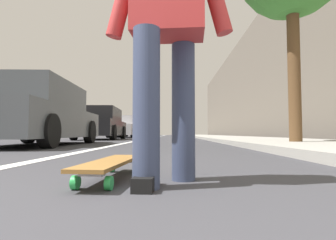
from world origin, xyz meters
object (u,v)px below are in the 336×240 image
skateboard (111,164)px  traffic_light (153,103)px  pedestrian_distant (142,124)px  parked_car_mid (101,124)px  parked_car_far (125,127)px  parked_car_near (36,115)px  parked_car_end (138,129)px  skater_person (167,16)px

skateboard → traffic_light: 21.20m
skateboard → pedestrian_distant: size_ratio=0.57×
traffic_light → parked_car_mid: bearing=170.6°
skateboard → traffic_light: (20.96, 1.41, 2.80)m
skateboard → parked_car_far: bearing=10.2°
parked_car_near → parked_car_end: size_ratio=1.06×
skater_person → parked_car_end: (23.34, 3.36, -0.23)m
parked_car_near → parked_car_far: bearing=0.8°
pedestrian_distant → traffic_light: bearing=-1.9°
pedestrian_distant → parked_car_near: bearing=172.9°
skater_person → parked_car_far: size_ratio=0.38×
skateboard → skater_person: 0.92m
skateboard → parked_car_end: 23.39m
parked_car_far → parked_car_near: bearing=-179.2°
skater_person → pedestrian_distant: (15.15, 1.96, -0.09)m
parked_car_end → pedestrian_distant: bearing=-170.3°
parked_car_far → parked_car_mid: bearing=179.9°
parked_car_end → traffic_light: 3.51m
parked_car_mid → parked_car_end: parked_car_mid is taller
parked_car_near → parked_car_end: 18.58m
parked_car_far → traffic_light: 4.80m
skateboard → parked_car_near: parked_car_near is taller
traffic_light → pedestrian_distant: size_ratio=2.81×
skateboard → parked_car_end: (23.19, 3.01, 0.61)m
parked_car_far → pedestrian_distant: parked_car_far is taller
skater_person → skateboard: bearing=66.7°
skater_person → parked_car_mid: size_ratio=0.35×
parked_car_near → pedestrian_distant: size_ratio=3.13×
parked_car_near → traffic_light: 16.57m
parked_car_mid → pedestrian_distant: (4.12, -1.47, 0.13)m
skater_person → parked_car_near: bearing=34.3°
parked_car_near → pedestrian_distant: 10.47m
parked_car_far → parked_car_end: bearing=-0.5°
parked_car_mid → parked_car_far: 6.14m
parked_car_near → skateboard: bearing=-147.8°
traffic_light → skater_person: bearing=-175.2°
skater_person → traffic_light: size_ratio=0.39×
skater_person → pedestrian_distant: bearing=7.4°
parked_car_end → pedestrian_distant: (-8.19, -1.40, 0.14)m
parked_car_mid → parked_car_end: 12.31m
parked_car_near → traffic_light: bearing=-5.2°
skateboard → parked_car_far: size_ratio=0.20×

